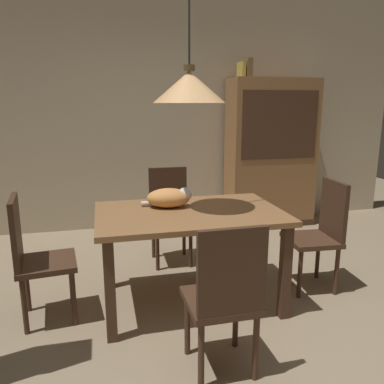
# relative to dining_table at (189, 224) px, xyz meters

# --- Properties ---
(ground) EXTENTS (10.00, 10.00, 0.00)m
(ground) POSITION_rel_dining_table_xyz_m (0.11, -0.55, -0.65)
(ground) COLOR #998466
(back_wall) EXTENTS (6.40, 0.10, 2.90)m
(back_wall) POSITION_rel_dining_table_xyz_m (0.11, 2.10, 0.80)
(back_wall) COLOR beige
(back_wall) RESTS_ON ground
(dining_table) EXTENTS (1.40, 0.90, 0.75)m
(dining_table) POSITION_rel_dining_table_xyz_m (0.00, 0.00, 0.00)
(dining_table) COLOR olive
(dining_table) RESTS_ON ground
(chair_right_side) EXTENTS (0.43, 0.43, 0.93)m
(chair_right_side) POSITION_rel_dining_table_xyz_m (1.13, -0.01, -0.14)
(chair_right_side) COLOR #472D1E
(chair_right_side) RESTS_ON ground
(chair_left_side) EXTENTS (0.44, 0.44, 0.93)m
(chair_left_side) POSITION_rel_dining_table_xyz_m (-1.13, -0.01, -0.14)
(chair_left_side) COLOR #472D1E
(chair_left_side) RESTS_ON ground
(chair_near_front) EXTENTS (0.41, 0.41, 0.93)m
(chair_near_front) POSITION_rel_dining_table_xyz_m (0.00, -0.88, -0.14)
(chair_near_front) COLOR #472D1E
(chair_near_front) RESTS_ON ground
(chair_far_back) EXTENTS (0.41, 0.41, 0.93)m
(chair_far_back) POSITION_rel_dining_table_xyz_m (0.00, 0.88, -0.14)
(chair_far_back) COLOR #472D1E
(chair_far_back) RESTS_ON ground
(cat_sleeping) EXTENTS (0.39, 0.26, 0.16)m
(cat_sleeping) POSITION_rel_dining_table_xyz_m (-0.12, 0.15, 0.18)
(cat_sleeping) COLOR #E59951
(cat_sleeping) RESTS_ON dining_table
(pendant_lamp) EXTENTS (0.52, 0.52, 1.30)m
(pendant_lamp) POSITION_rel_dining_table_xyz_m (-0.00, 0.00, 1.01)
(pendant_lamp) COLOR #E0A86B
(hutch_bookcase) EXTENTS (1.12, 0.45, 1.85)m
(hutch_bookcase) POSITION_rel_dining_table_xyz_m (1.47, 1.77, 0.24)
(hutch_bookcase) COLOR olive
(hutch_bookcase) RESTS_ON ground
(book_yellow_short) EXTENTS (0.04, 0.20, 0.18)m
(book_yellow_short) POSITION_rel_dining_table_xyz_m (1.04, 1.77, 1.29)
(book_yellow_short) COLOR gold
(book_yellow_short) RESTS_ON hutch_bookcase
(book_brown_thick) EXTENTS (0.06, 0.24, 0.22)m
(book_brown_thick) POSITION_rel_dining_table_xyz_m (1.11, 1.77, 1.31)
(book_brown_thick) COLOR brown
(book_brown_thick) RESTS_ON hutch_bookcase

